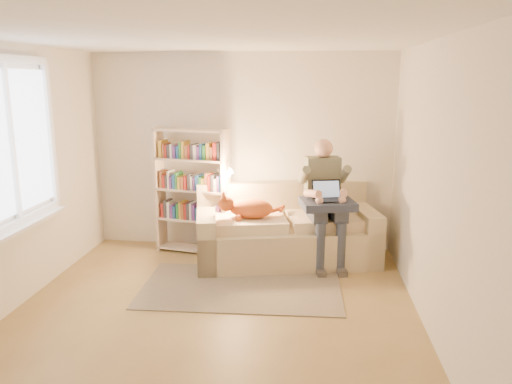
# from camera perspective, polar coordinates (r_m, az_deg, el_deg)

# --- Properties ---
(floor) EXTENTS (4.50, 4.50, 0.00)m
(floor) POSITION_cam_1_polar(r_m,az_deg,el_deg) (4.94, -5.14, -14.35)
(floor) COLOR olive
(floor) RESTS_ON ground
(ceiling) EXTENTS (4.00, 4.50, 0.02)m
(ceiling) POSITION_cam_1_polar(r_m,az_deg,el_deg) (4.42, -5.84, 17.25)
(ceiling) COLOR white
(ceiling) RESTS_ON wall_back
(wall_right) EXTENTS (0.02, 4.50, 2.60)m
(wall_right) POSITION_cam_1_polar(r_m,az_deg,el_deg) (4.55, 20.02, -0.05)
(wall_right) COLOR silver
(wall_right) RESTS_ON floor
(wall_back) EXTENTS (4.00, 0.02, 2.60)m
(wall_back) POSITION_cam_1_polar(r_m,az_deg,el_deg) (6.69, -1.65, 4.58)
(wall_back) COLOR silver
(wall_back) RESTS_ON floor
(wall_front) EXTENTS (4.00, 0.02, 2.60)m
(wall_front) POSITION_cam_1_polar(r_m,az_deg,el_deg) (2.44, -16.14, -10.62)
(wall_front) COLOR silver
(wall_front) RESTS_ON floor
(window) EXTENTS (0.12, 1.52, 1.69)m
(window) POSITION_cam_1_polar(r_m,az_deg,el_deg) (5.40, -25.74, 2.17)
(window) COLOR white
(window) RESTS_ON wall_left
(sofa) EXTENTS (2.38, 1.44, 0.94)m
(sofa) POSITION_cam_1_polar(r_m,az_deg,el_deg) (6.34, 3.40, -4.77)
(sofa) COLOR #C9B98E
(sofa) RESTS_ON floor
(person) EXTENTS (0.53, 0.73, 1.54)m
(person) POSITION_cam_1_polar(r_m,az_deg,el_deg) (6.14, 7.87, -0.32)
(person) COLOR #6C705B
(person) RESTS_ON sofa
(cat) EXTENTS (0.78, 0.40, 0.30)m
(cat) POSITION_cam_1_polar(r_m,az_deg,el_deg) (6.04, -1.41, -1.85)
(cat) COLOR orange
(cat) RESTS_ON sofa
(blanket) EXTENTS (0.71, 0.62, 0.09)m
(blanket) POSITION_cam_1_polar(r_m,az_deg,el_deg) (6.02, 8.32, -1.35)
(blanket) COLOR #283046
(blanket) RESTS_ON person
(laptop) EXTENTS (0.40, 0.36, 0.29)m
(laptop) POSITION_cam_1_polar(r_m,az_deg,el_deg) (6.01, 8.32, -0.35)
(laptop) COLOR black
(laptop) RESTS_ON blanket
(bookshelf) EXTENTS (1.08, 0.52, 1.65)m
(bookshelf) POSITION_cam_1_polar(r_m,az_deg,el_deg) (6.53, -7.29, 0.80)
(bookshelf) COLOR beige
(bookshelf) RESTS_ON floor
(rug) EXTENTS (2.21, 1.34, 0.01)m
(rug) POSITION_cam_1_polar(r_m,az_deg,el_deg) (5.61, -1.68, -10.82)
(rug) COLOR gray
(rug) RESTS_ON floor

